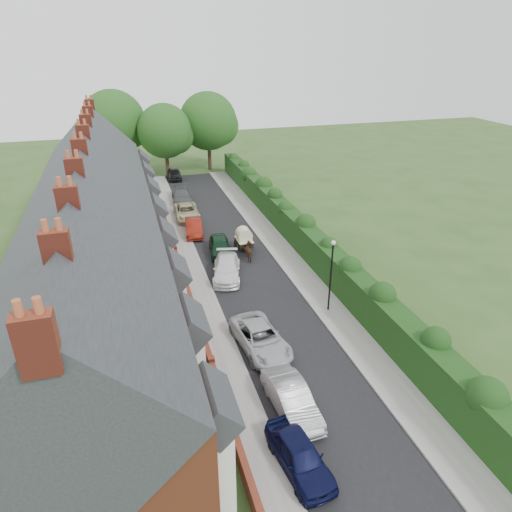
{
  "coord_description": "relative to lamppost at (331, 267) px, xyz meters",
  "views": [
    {
      "loc": [
        -8.65,
        -19.53,
        16.6
      ],
      "look_at": [
        -0.12,
        9.14,
        2.2
      ],
      "focal_mm": 32.0,
      "sensor_mm": 36.0,
      "label": 1
    }
  ],
  "objects": [
    {
      "name": "car_silver_b",
      "position": [
        -5.55,
        -2.6,
        -2.58
      ],
      "size": [
        2.98,
        5.41,
        1.44
      ],
      "primitive_type": "imported",
      "rotation": [
        0.0,
        0.0,
        0.12
      ],
      "color": "silver",
      "rests_on": "ground"
    },
    {
      "name": "kerb_house_side",
      "position": [
        -6.95,
        7.0,
        -3.23
      ],
      "size": [
        0.18,
        58.0,
        0.13
      ],
      "primitive_type": "cube",
      "color": "#9C9C97",
      "rests_on": "ground"
    },
    {
      "name": "hedge",
      "position": [
        2.0,
        7.0,
        -1.7
      ],
      "size": [
        2.1,
        58.0,
        2.85
      ],
      "color": "#123912",
      "rests_on": "ground"
    },
    {
      "name": "road",
      "position": [
        -3.9,
        7.0,
        -3.29
      ],
      "size": [
        6.0,
        58.0,
        0.02
      ],
      "primitive_type": "cube",
      "color": "black",
      "rests_on": "ground"
    },
    {
      "name": "tree_far_right",
      "position": [
        -0.01,
        38.08,
        3.02
      ],
      "size": [
        7.98,
        7.6,
        10.31
      ],
      "color": "#332316",
      "rests_on": "ground"
    },
    {
      "name": "tree_far_left",
      "position": [
        -6.05,
        36.08,
        2.41
      ],
      "size": [
        7.14,
        6.8,
        9.29
      ],
      "color": "#332316",
      "rests_on": "ground"
    },
    {
      "name": "car_green",
      "position": [
        -5.0,
        10.86,
        -2.58
      ],
      "size": [
        2.23,
        4.38,
        1.43
      ],
      "primitive_type": "imported",
      "rotation": [
        0.0,
        0.0,
        -0.13
      ],
      "color": "black",
      "rests_on": "ground"
    },
    {
      "name": "pavement_hedge_side",
      "position": [
        0.2,
        7.0,
        -3.24
      ],
      "size": [
        2.2,
        58.0,
        0.12
      ],
      "primitive_type": "cube",
      "color": "gray",
      "rests_on": "ground"
    },
    {
      "name": "car_navy",
      "position": [
        -6.4,
        -10.98,
        -2.58
      ],
      "size": [
        2.2,
        4.38,
        1.43
      ],
      "primitive_type": "imported",
      "rotation": [
        0.0,
        0.0,
        0.12
      ],
      "color": "black",
      "rests_on": "ground"
    },
    {
      "name": "car_white",
      "position": [
        -5.41,
        6.6,
        -2.59
      ],
      "size": [
        3.14,
        5.23,
        1.42
      ],
      "primitive_type": "imported",
      "rotation": [
        0.0,
        0.0,
        -0.25
      ],
      "color": "white",
      "rests_on": "ground"
    },
    {
      "name": "tree_far_back",
      "position": [
        -11.99,
        39.08,
        3.32
      ],
      "size": [
        8.4,
        8.0,
        10.82
      ],
      "color": "#332316",
      "rests_on": "ground"
    },
    {
      "name": "car_red",
      "position": [
        -6.4,
        15.7,
        -2.6
      ],
      "size": [
        1.93,
        4.37,
        1.4
      ],
      "primitive_type": "imported",
      "rotation": [
        0.0,
        0.0,
        -0.11
      ],
      "color": "maroon",
      "rests_on": "ground"
    },
    {
      "name": "car_silver_a",
      "position": [
        -5.57,
        -7.82,
        -2.55
      ],
      "size": [
        1.87,
        4.64,
        1.5
      ],
      "primitive_type": "imported",
      "rotation": [
        0.0,
        0.0,
        0.06
      ],
      "color": "#9F9FA4",
      "rests_on": "ground"
    },
    {
      "name": "ground",
      "position": [
        -3.4,
        -4.0,
        -3.3
      ],
      "size": [
        140.0,
        140.0,
        0.0
      ],
      "primitive_type": "plane",
      "color": "#2D4C1E",
      "rests_on": "ground"
    },
    {
      "name": "kerb_hedge_side",
      "position": [
        -0.85,
        7.0,
        -3.23
      ],
      "size": [
        0.18,
        58.0,
        0.13
      ],
      "primitive_type": "cube",
      "color": "#9C9C97",
      "rests_on": "ground"
    },
    {
      "name": "garden_wall_row",
      "position": [
        -8.75,
        6.0,
        -2.84
      ],
      "size": [
        0.35,
        40.35,
        1.1
      ],
      "color": "maroon",
      "rests_on": "ground"
    },
    {
      "name": "horse_cart",
      "position": [
        -2.88,
        10.87,
        -2.09
      ],
      "size": [
        1.32,
        2.92,
        2.1
      ],
      "color": "black",
      "rests_on": "ground"
    },
    {
      "name": "horse",
      "position": [
        -2.88,
        9.07,
        -2.59
      ],
      "size": [
        0.8,
        1.69,
        1.41
      ],
      "primitive_type": "imported",
      "rotation": [
        0.0,
        0.0,
        3.16
      ],
      "color": "#48291A",
      "rests_on": "ground"
    },
    {
      "name": "lamppost",
      "position": [
        0.0,
        0.0,
        0.0
      ],
      "size": [
        0.32,
        0.32,
        5.16
      ],
      "color": "black",
      "rests_on": "ground"
    },
    {
      "name": "car_black",
      "position": [
        -5.74,
        34.6,
        -2.6
      ],
      "size": [
        1.82,
        4.15,
        1.39
      ],
      "primitive_type": "imported",
      "rotation": [
        0.0,
        0.0,
        -0.04
      ],
      "color": "black",
      "rests_on": "ground"
    },
    {
      "name": "car_beige",
      "position": [
        -6.4,
        19.95,
        -2.6
      ],
      "size": [
        2.5,
        5.1,
        1.39
      ],
      "primitive_type": "imported",
      "rotation": [
        0.0,
        0.0,
        -0.04
      ],
      "color": "beige",
      "rests_on": "ground"
    },
    {
      "name": "pavement_house_side",
      "position": [
        -7.75,
        7.0,
        -3.24
      ],
      "size": [
        1.7,
        58.0,
        0.12
      ],
      "primitive_type": "cube",
      "color": "gray",
      "rests_on": "ground"
    },
    {
      "name": "car_grey",
      "position": [
        -6.15,
        25.4,
        -2.57
      ],
      "size": [
        2.35,
        5.15,
        1.46
      ],
      "primitive_type": "imported",
      "rotation": [
        0.0,
        0.0,
        -0.06
      ],
      "color": "#4D4F54",
      "rests_on": "ground"
    },
    {
      "name": "terrace_row",
      "position": [
        -14.27,
        5.98,
        1.18
      ],
      "size": [
        9.05,
        40.5,
        11.5
      ],
      "color": "brown",
      "rests_on": "ground"
    }
  ]
}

